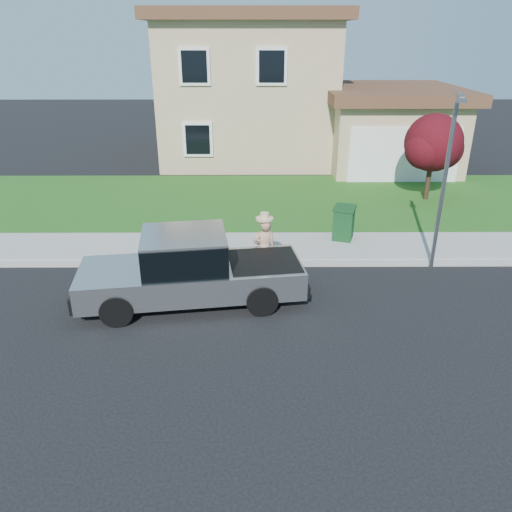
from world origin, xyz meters
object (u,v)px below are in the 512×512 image
(street_lamp, at_px, (446,174))
(pickup_truck, at_px, (190,271))
(ornamental_tree, at_px, (434,145))
(trash_bin, at_px, (344,222))
(woman, at_px, (264,248))

(street_lamp, bearing_deg, pickup_truck, -153.42)
(ornamental_tree, relative_size, trash_bin, 3.12)
(pickup_truck, distance_m, woman, 2.13)
(woman, bearing_deg, street_lamp, 172.72)
(woman, bearing_deg, trash_bin, -150.11)
(woman, relative_size, ornamental_tree, 0.57)
(pickup_truck, xyz_separation_m, ornamental_tree, (8.07, 7.69, 1.32))
(woman, xyz_separation_m, street_lamp, (4.59, 0.59, 1.77))
(pickup_truck, xyz_separation_m, street_lamp, (6.35, 1.80, 1.81))
(woman, relative_size, trash_bin, 1.79)
(pickup_truck, bearing_deg, ornamental_tree, 35.63)
(trash_bin, bearing_deg, ornamental_tree, 64.52)
(ornamental_tree, distance_m, street_lamp, 6.16)
(trash_bin, xyz_separation_m, street_lamp, (2.14, -1.82, 1.96))
(ornamental_tree, distance_m, trash_bin, 5.81)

